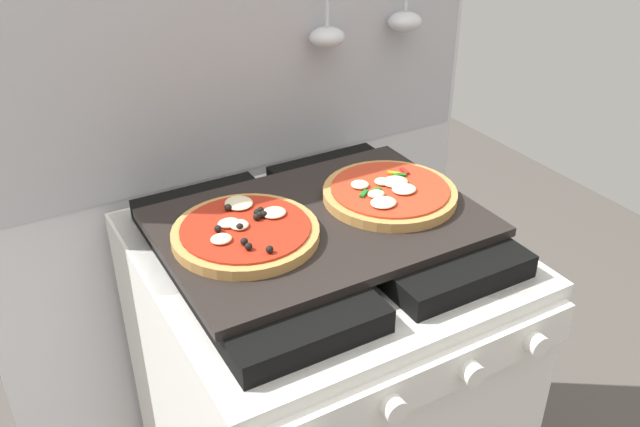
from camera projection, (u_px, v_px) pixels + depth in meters
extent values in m
cube|color=silver|center=(244.00, 206.00, 1.49)|extent=(1.10, 0.03, 1.55)
cube|color=#ADADB2|center=(236.00, 37.00, 1.29)|extent=(1.08, 0.00, 0.56)
ellipsoid|color=silver|center=(327.00, 37.00, 1.35)|extent=(0.07, 0.06, 0.04)
ellipsoid|color=silver|center=(405.00, 22.00, 1.43)|extent=(0.08, 0.06, 0.04)
cube|color=white|center=(320.00, 420.00, 1.41)|extent=(0.60, 0.60, 0.86)
cube|color=black|center=(320.00, 249.00, 1.19)|extent=(0.59, 0.59, 0.01)
cube|color=black|center=(246.00, 259.00, 1.12)|extent=(0.24, 0.51, 0.04)
cube|color=black|center=(387.00, 216.00, 1.24)|extent=(0.24, 0.51, 0.04)
cube|color=white|center=(426.00, 381.00, 0.99)|extent=(0.58, 0.02, 0.07)
cylinder|color=silver|center=(394.00, 409.00, 0.94)|extent=(0.04, 0.02, 0.04)
cylinder|color=silver|center=(472.00, 374.00, 1.00)|extent=(0.04, 0.02, 0.04)
cylinder|color=silver|center=(537.00, 344.00, 1.06)|extent=(0.04, 0.02, 0.04)
cube|color=black|center=(320.00, 223.00, 1.17)|extent=(0.54, 0.38, 0.02)
cylinder|color=#C18947|center=(246.00, 234.00, 1.10)|extent=(0.24, 0.24, 0.02)
cylinder|color=#AD2614|center=(245.00, 228.00, 1.10)|extent=(0.21, 0.21, 0.00)
ellipsoid|color=beige|center=(221.00, 239.00, 1.06)|extent=(0.03, 0.03, 0.01)
ellipsoid|color=beige|center=(274.00, 213.00, 1.13)|extent=(0.04, 0.04, 0.01)
ellipsoid|color=beige|center=(239.00, 203.00, 1.16)|extent=(0.05, 0.05, 0.01)
ellipsoid|color=beige|center=(239.00, 225.00, 1.10)|extent=(0.03, 0.03, 0.01)
ellipsoid|color=beige|center=(229.00, 223.00, 1.10)|extent=(0.04, 0.03, 0.01)
sphere|color=black|center=(270.00, 249.00, 1.03)|extent=(0.01, 0.01, 0.01)
sphere|color=black|center=(260.00, 210.00, 1.13)|extent=(0.01, 0.01, 0.01)
sphere|color=black|center=(264.00, 214.00, 1.12)|extent=(0.01, 0.01, 0.01)
sphere|color=black|center=(249.00, 246.00, 1.04)|extent=(0.01, 0.01, 0.01)
sphere|color=black|center=(260.00, 215.00, 1.12)|extent=(0.01, 0.01, 0.01)
sphere|color=black|center=(257.00, 212.00, 1.13)|extent=(0.01, 0.01, 0.01)
sphere|color=black|center=(240.00, 227.00, 1.09)|extent=(0.01, 0.01, 0.01)
sphere|color=black|center=(228.00, 207.00, 1.14)|extent=(0.01, 0.01, 0.01)
sphere|color=black|center=(218.00, 229.00, 1.08)|extent=(0.01, 0.01, 0.01)
sphere|color=black|center=(244.00, 242.00, 1.05)|extent=(0.01, 0.01, 0.01)
sphere|color=black|center=(257.00, 217.00, 1.11)|extent=(0.01, 0.01, 0.01)
cylinder|color=#C18947|center=(388.00, 193.00, 1.22)|extent=(0.24, 0.24, 0.02)
cylinder|color=red|center=(389.00, 188.00, 1.22)|extent=(0.21, 0.21, 0.00)
ellipsoid|color=beige|center=(382.00, 181.00, 1.23)|extent=(0.03, 0.03, 0.01)
ellipsoid|color=beige|center=(360.00, 185.00, 1.22)|extent=(0.03, 0.03, 0.01)
ellipsoid|color=beige|center=(395.00, 182.00, 1.23)|extent=(0.05, 0.04, 0.01)
ellipsoid|color=beige|center=(383.00, 202.00, 1.16)|extent=(0.05, 0.04, 0.01)
ellipsoid|color=beige|center=(376.00, 194.00, 1.19)|extent=(0.03, 0.03, 0.01)
ellipsoid|color=beige|center=(404.00, 189.00, 1.20)|extent=(0.04, 0.04, 0.01)
cube|color=red|center=(398.00, 180.00, 1.23)|extent=(0.02, 0.02, 0.00)
cube|color=gold|center=(394.00, 173.00, 1.26)|extent=(0.02, 0.02, 0.00)
cube|color=red|center=(405.00, 171.00, 1.26)|extent=(0.01, 0.02, 0.00)
cube|color=#19721E|center=(402.00, 183.00, 1.22)|extent=(0.02, 0.02, 0.00)
cube|color=#19721E|center=(363.00, 193.00, 1.19)|extent=(0.02, 0.02, 0.00)
cube|color=#19721E|center=(400.00, 175.00, 1.25)|extent=(0.03, 0.02, 0.00)
cube|color=#19721E|center=(376.00, 191.00, 1.20)|extent=(0.02, 0.01, 0.00)
cube|color=gold|center=(392.00, 181.00, 1.23)|extent=(0.03, 0.01, 0.00)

